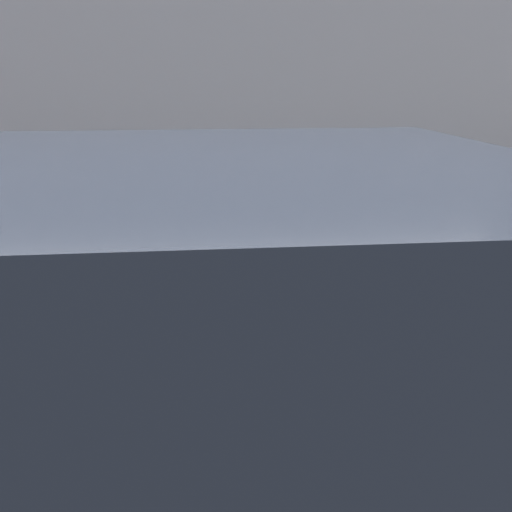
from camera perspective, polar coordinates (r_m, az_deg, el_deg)
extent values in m
cube|color=#ADAAA3|center=(4.58, -3.79, -11.12)|extent=(24.00, 2.80, 0.10)
cube|color=gray|center=(7.38, -5.23, 18.64)|extent=(24.00, 0.30, 5.14)
cylinder|color=gray|center=(3.25, 0.00, -10.22)|extent=(0.05, 0.05, 1.14)
cube|color=black|center=(3.01, 0.00, 2.92)|extent=(0.18, 0.13, 0.37)
cube|color=gray|center=(2.94, 0.14, 3.18)|extent=(0.10, 0.01, 0.13)
cylinder|color=black|center=(2.97, 0.00, 7.53)|extent=(0.22, 0.10, 0.22)
cylinder|color=black|center=(3.04, 7.28, -19.50)|extent=(0.68, 0.23, 0.68)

